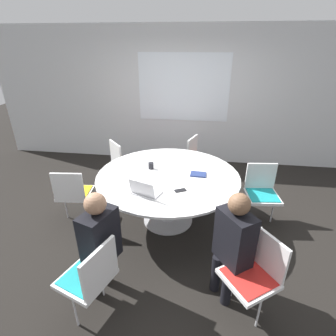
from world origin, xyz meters
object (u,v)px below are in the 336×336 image
(chair_5, at_px, (73,191))
(laptop, at_px, (145,191))
(coffee_cup, at_px, (151,166))
(chair_3, at_px, (198,157))
(handbag, at_px, (177,170))
(chair_4, at_px, (123,160))
(person_0, at_px, (99,239))
(person_1, at_px, (233,240))
(spiral_notebook, at_px, (198,174))
(chair_2, at_px, (262,189))
(chair_1, at_px, (255,270))
(chair_0, at_px, (91,275))
(cell_phone, at_px, (180,190))

(chair_5, height_order, laptop, laptop)
(coffee_cup, bearing_deg, chair_3, 59.88)
(handbag, bearing_deg, chair_4, -153.74)
(person_0, distance_m, person_1, 1.26)
(spiral_notebook, bearing_deg, coffee_cup, 170.97)
(chair_2, height_order, laptop, laptop)
(chair_3, distance_m, handbag, 0.55)
(chair_4, height_order, coffee_cup, chair_4)
(chair_1, xyz_separation_m, chair_3, (-0.60, 2.56, 0.00))
(person_0, height_order, spiral_notebook, person_0)
(person_1, relative_size, spiral_notebook, 5.46)
(chair_0, bearing_deg, handbag, 10.78)
(chair_5, height_order, person_0, person_0)
(chair_1, xyz_separation_m, laptop, (-1.18, 0.74, 0.31))
(spiral_notebook, distance_m, cell_phone, 0.49)
(chair_4, xyz_separation_m, spiral_notebook, (1.34, -0.89, 0.26))
(cell_phone, bearing_deg, handbag, 97.27)
(handbag, bearing_deg, person_0, -99.67)
(chair_0, relative_size, handbag, 2.35)
(chair_1, xyz_separation_m, handbag, (-1.00, 2.68, -0.36))
(chair_1, bearing_deg, person_0, 55.30)
(person_0, bearing_deg, cell_phone, -17.75)
(chair_0, height_order, chair_3, same)
(chair_4, relative_size, person_1, 0.71)
(spiral_notebook, bearing_deg, chair_2, 10.59)
(chair_0, xyz_separation_m, cell_phone, (0.69, 1.15, 0.26))
(chair_3, xyz_separation_m, cell_phone, (-0.17, -1.67, 0.26))
(person_1, bearing_deg, handbag, -17.32)
(chair_0, bearing_deg, chair_5, 51.12)
(laptop, bearing_deg, handbag, -75.51)
(chair_4, distance_m, person_0, 2.29)
(chair_3, xyz_separation_m, chair_5, (-1.69, -1.47, 0.00))
(cell_phone, bearing_deg, chair_3, 84.03)
(chair_5, relative_size, spiral_notebook, 3.86)
(chair_1, height_order, spiral_notebook, chair_1)
(cell_phone, bearing_deg, chair_1, -49.01)
(chair_4, xyz_separation_m, person_0, (0.45, -2.23, 0.20))
(chair_3, distance_m, coffee_cup, 1.32)
(coffee_cup, xyz_separation_m, cell_phone, (0.47, -0.55, -0.04))
(chair_5, height_order, coffee_cup, chair_5)
(person_1, height_order, handbag, person_1)
(chair_0, height_order, chair_4, same)
(chair_2, bearing_deg, person_1, 62.30)
(chair_2, distance_m, spiral_notebook, 0.95)
(chair_4, distance_m, chair_5, 1.20)
(chair_4, relative_size, person_0, 0.71)
(coffee_cup, bearing_deg, chair_2, 2.23)
(chair_5, xyz_separation_m, handbag, (1.29, 1.59, -0.36))
(laptop, xyz_separation_m, handbag, (0.18, 1.94, -0.67))
(person_1, bearing_deg, coffee_cup, 3.95)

